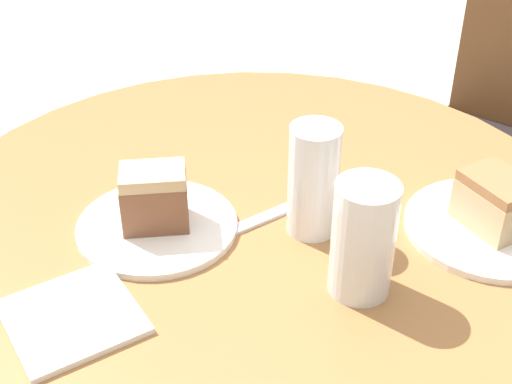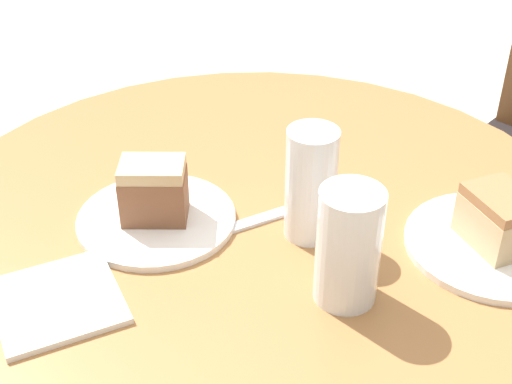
{
  "view_description": "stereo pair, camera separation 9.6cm",
  "coord_description": "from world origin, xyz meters",
  "px_view_note": "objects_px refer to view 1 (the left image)",
  "views": [
    {
      "loc": [
        0.53,
        -0.6,
        1.33
      ],
      "look_at": [
        0.0,
        0.0,
        0.79
      ],
      "focal_mm": 50.0,
      "sensor_mm": 36.0,
      "label": 1
    },
    {
      "loc": [
        0.6,
        -0.53,
        1.33
      ],
      "look_at": [
        0.0,
        0.0,
        0.79
      ],
      "focal_mm": 50.0,
      "sensor_mm": 36.0,
      "label": 2
    }
  ],
  "objects_px": {
    "plate_near": "(157,226)",
    "glass_water": "(363,245)",
    "plate_far": "(490,227)",
    "cake_slice_far": "(496,202)",
    "chair": "(507,136)",
    "glass_lemonade": "(313,187)",
    "cake_slice_near": "(154,198)"
  },
  "relations": [
    {
      "from": "chair",
      "to": "cake_slice_near",
      "type": "bearing_deg",
      "value": -99.2
    },
    {
      "from": "chair",
      "to": "cake_slice_far",
      "type": "relative_size",
      "value": 8.56
    },
    {
      "from": "glass_water",
      "to": "cake_slice_far",
      "type": "bearing_deg",
      "value": 72.72
    },
    {
      "from": "cake_slice_far",
      "to": "cake_slice_near",
      "type": "bearing_deg",
      "value": -138.68
    },
    {
      "from": "plate_far",
      "to": "glass_lemonade",
      "type": "xyz_separation_m",
      "value": [
        -0.18,
        -0.16,
        0.06
      ]
    },
    {
      "from": "plate_far",
      "to": "glass_lemonade",
      "type": "bearing_deg",
      "value": -139.34
    },
    {
      "from": "plate_far",
      "to": "cake_slice_near",
      "type": "distance_m",
      "value": 0.45
    },
    {
      "from": "cake_slice_far",
      "to": "glass_lemonade",
      "type": "height_order",
      "value": "glass_lemonade"
    },
    {
      "from": "plate_far",
      "to": "glass_water",
      "type": "distance_m",
      "value": 0.23
    },
    {
      "from": "plate_near",
      "to": "plate_far",
      "type": "xyz_separation_m",
      "value": [
        0.34,
        0.3,
        0.0
      ]
    },
    {
      "from": "cake_slice_far",
      "to": "glass_lemonade",
      "type": "xyz_separation_m",
      "value": [
        -0.18,
        -0.16,
        0.02
      ]
    },
    {
      "from": "chair",
      "to": "plate_near",
      "type": "distance_m",
      "value": 1.07
    },
    {
      "from": "plate_far",
      "to": "glass_water",
      "type": "height_order",
      "value": "glass_water"
    },
    {
      "from": "plate_near",
      "to": "glass_water",
      "type": "distance_m",
      "value": 0.29
    },
    {
      "from": "plate_far",
      "to": "glass_water",
      "type": "bearing_deg",
      "value": -107.28
    },
    {
      "from": "plate_near",
      "to": "plate_far",
      "type": "relative_size",
      "value": 0.95
    },
    {
      "from": "chair",
      "to": "glass_lemonade",
      "type": "xyz_separation_m",
      "value": [
        0.09,
        -0.9,
        0.34
      ]
    },
    {
      "from": "plate_near",
      "to": "cake_slice_near",
      "type": "xyz_separation_m",
      "value": [
        0.0,
        0.0,
        0.05
      ]
    },
    {
      "from": "cake_slice_near",
      "to": "glass_lemonade",
      "type": "height_order",
      "value": "glass_lemonade"
    },
    {
      "from": "plate_far",
      "to": "cake_slice_near",
      "type": "height_order",
      "value": "cake_slice_near"
    },
    {
      "from": "cake_slice_far",
      "to": "chair",
      "type": "bearing_deg",
      "value": 109.9
    },
    {
      "from": "cake_slice_near",
      "to": "glass_water",
      "type": "xyz_separation_m",
      "value": [
        0.27,
        0.08,
        0.01
      ]
    },
    {
      "from": "chair",
      "to": "glass_lemonade",
      "type": "bearing_deg",
      "value": -89.98
    },
    {
      "from": "plate_far",
      "to": "glass_water",
      "type": "xyz_separation_m",
      "value": [
        -0.07,
        -0.21,
        0.06
      ]
    },
    {
      "from": "chair",
      "to": "plate_far",
      "type": "xyz_separation_m",
      "value": [
        0.27,
        -0.74,
        0.27
      ]
    },
    {
      "from": "cake_slice_near",
      "to": "glass_lemonade",
      "type": "relative_size",
      "value": 0.68
    },
    {
      "from": "cake_slice_near",
      "to": "cake_slice_far",
      "type": "distance_m",
      "value": 0.45
    },
    {
      "from": "chair",
      "to": "plate_far",
      "type": "relative_size",
      "value": 4.14
    },
    {
      "from": "plate_far",
      "to": "chair",
      "type": "bearing_deg",
      "value": 109.9
    },
    {
      "from": "chair",
      "to": "glass_water",
      "type": "bearing_deg",
      "value": -83.49
    },
    {
      "from": "glass_lemonade",
      "to": "cake_slice_far",
      "type": "bearing_deg",
      "value": 40.66
    },
    {
      "from": "plate_near",
      "to": "plate_far",
      "type": "height_order",
      "value": "same"
    }
  ]
}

